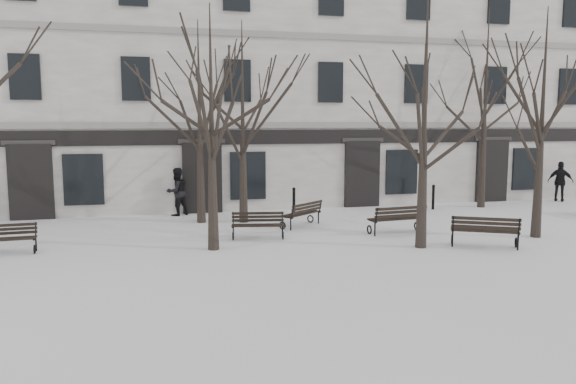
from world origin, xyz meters
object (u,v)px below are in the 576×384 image
object	(u,v)px
tree_1	(211,98)
tree_2	(426,82)
bench_0	(5,238)
bench_2	(485,230)
bench_4	(302,213)
bench_1	(398,218)
tree_3	(543,95)
bench_3	(258,224)

from	to	relation	value
tree_1	tree_2	xyz separation A→B (m)	(6.04, -1.26, 0.47)
tree_1	bench_0	world-z (taller)	tree_1
bench_2	bench_4	xyz separation A→B (m)	(-4.34, 4.61, -0.04)
tree_2	bench_1	world-z (taller)	tree_2
bench_2	bench_4	bearing A→B (deg)	-17.54
tree_3	tree_2	bearing A→B (deg)	-173.98
bench_3	bench_4	world-z (taller)	bench_4
bench_4	bench_1	bearing A→B (deg)	105.12
bench_1	bench_4	world-z (taller)	bench_1
tree_2	bench_2	size ratio (longest dim) A/B	3.88
tree_1	tree_2	world-z (taller)	tree_2
tree_3	bench_3	bearing A→B (deg)	167.01
bench_3	bench_2	bearing A→B (deg)	-14.81
bench_3	bench_4	distance (m)	2.52
tree_1	tree_2	bearing A→B (deg)	-11.78
bench_3	bench_0	bearing A→B (deg)	-166.76
bench_0	tree_3	bearing A→B (deg)	-8.79
bench_0	bench_2	xyz separation A→B (m)	(13.68, -2.69, 0.07)
tree_1	tree_3	world-z (taller)	tree_3
bench_1	tree_2	bearing A→B (deg)	78.79
tree_2	bench_3	world-z (taller)	tree_2
tree_3	bench_4	size ratio (longest dim) A/B	4.10
tree_1	bench_0	bearing A→B (deg)	171.06
tree_1	bench_3	bearing A→B (deg)	38.03
bench_0	tree_1	bearing A→B (deg)	-11.70
tree_1	tree_3	size ratio (longest dim) A/B	0.96
tree_1	bench_4	size ratio (longest dim) A/B	3.95
tree_1	bench_3	world-z (taller)	tree_1
tree_3	bench_1	world-z (taller)	tree_3
bench_1	bench_4	xyz separation A→B (m)	(-2.74, 2.03, -0.04)
tree_2	bench_1	xyz separation A→B (m)	(0.22, 2.07, -4.34)
tree_2	bench_3	distance (m)	6.75
bench_2	bench_4	distance (m)	6.33
tree_2	bench_1	distance (m)	4.81
tree_3	bench_2	xyz separation A→B (m)	(-2.54, -0.97, -4.03)
bench_0	bench_2	size ratio (longest dim) A/B	0.85
tree_2	bench_2	bearing A→B (deg)	-15.69
bench_2	bench_3	world-z (taller)	bench_2
bench_1	bench_0	bearing A→B (deg)	-5.70
tree_2	tree_3	distance (m)	4.40
tree_2	bench_4	size ratio (longest dim) A/B	4.37
tree_1	bench_1	xyz separation A→B (m)	(6.26, 0.81, -3.87)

